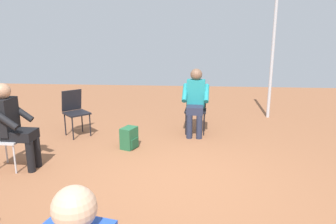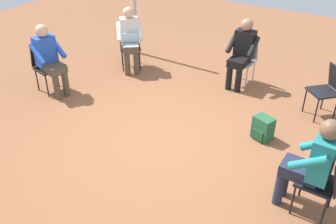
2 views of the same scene
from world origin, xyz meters
name	(u,v)px [view 1 (image 1 of 2)]	position (x,y,z in m)	size (l,w,h in m)	color
ground_plane	(171,184)	(0.00, 0.00, 0.00)	(14.96, 14.96, 0.00)	brown
chair_west	(3,135)	(-2.41, 0.31, 0.50)	(0.45, 0.41, 0.85)	#B7B7BC
chair_north	(196,107)	(0.31, 2.28, 0.50)	(0.42, 0.46, 0.85)	black
chair_northwest	(75,109)	(-1.94, 1.88, 0.50)	(0.58, 0.58, 0.85)	black
person_in_black	(12,122)	(-2.24, 0.31, 0.69)	(0.53, 0.50, 1.24)	black
person_in_teal	(196,98)	(0.30, 2.11, 0.69)	(0.51, 0.53, 1.24)	#23283D
backpack_near_laptop_user	(129,139)	(-0.80, 1.25, 0.16)	(0.30, 0.33, 0.36)	#235B38
tent_pole_far	(272,59)	(1.95, 3.46, 1.30)	(0.07, 0.07, 2.61)	#B2B2B7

